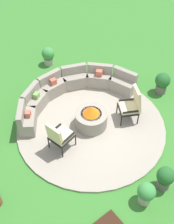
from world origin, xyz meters
TOP-DOWN VIEW (x-y plane):
  - ground_plane at (0.00, 0.00)m, footprint 24.00×24.00m
  - patio_circle at (0.00, 0.00)m, footprint 4.48×4.48m
  - fire_pit at (0.00, 0.00)m, footprint 0.96×0.96m
  - curved_stone_bench at (0.21, 1.38)m, footprint 4.08×2.02m
  - lounge_chair_front_left at (-1.22, -0.15)m, footprint 0.72×0.67m
  - lounge_chair_front_right at (1.13, -0.51)m, footprint 0.78×0.80m
  - potted_plant_1 at (-0.49, -2.70)m, footprint 0.44×0.44m
  - potted_plant_2 at (2.84, -0.23)m, footprint 0.50×0.50m
  - potted_plant_3 at (0.17, -2.71)m, footprint 0.45×0.45m
  - potted_plant_4 at (0.71, 3.49)m, footprint 0.47×0.47m

SIDE VIEW (x-z plane):
  - ground_plane at x=0.00m, z-range 0.00..0.00m
  - patio_circle at x=0.00m, z-range 0.00..0.06m
  - fire_pit at x=0.00m, z-range -0.02..0.75m
  - potted_plant_1 at x=-0.49m, z-range 0.04..0.70m
  - curved_stone_bench at x=0.21m, z-range -0.02..0.76m
  - potted_plant_4 at x=0.71m, z-range 0.03..0.73m
  - potted_plant_3 at x=0.17m, z-range 0.05..0.76m
  - potted_plant_2 at x=2.84m, z-range 0.04..0.81m
  - lounge_chair_front_left at x=-1.22m, z-range 0.08..1.12m
  - lounge_chair_front_right at x=1.13m, z-range 0.06..1.23m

